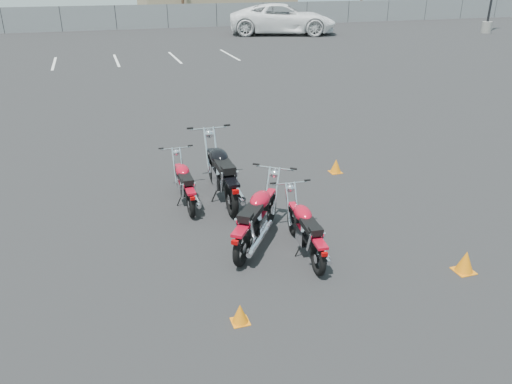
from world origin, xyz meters
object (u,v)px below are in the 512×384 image
object	(u,v)px
motorcycle_front_red	(185,184)
white_van	(283,10)
motorcycle_rear_red	(306,230)
motorcycle_second_black	(222,173)
motorcycle_third_red	(257,218)

from	to	relation	value
motorcycle_front_red	white_van	bearing A→B (deg)	65.43
motorcycle_front_red	motorcycle_rear_red	bearing A→B (deg)	-59.16
motorcycle_front_red	motorcycle_second_black	size ratio (longest dim) A/B	0.76
motorcycle_rear_red	motorcycle_second_black	bearing A→B (deg)	106.55
motorcycle_front_red	motorcycle_rear_red	xyz separation A→B (m)	(1.48, -2.48, 0.01)
motorcycle_second_black	motorcycle_rear_red	xyz separation A→B (m)	(0.73, -2.47, -0.13)
motorcycle_second_black	white_van	bearing A→B (deg)	66.79
motorcycle_second_black	motorcycle_third_red	distance (m)	1.93
motorcycle_second_black	motorcycle_third_red	bearing A→B (deg)	-87.29
motorcycle_third_red	motorcycle_rear_red	bearing A→B (deg)	-39.96
motorcycle_front_red	motorcycle_rear_red	distance (m)	2.88
motorcycle_front_red	motorcycle_rear_red	world-z (taller)	motorcycle_rear_red
motorcycle_third_red	white_van	bearing A→B (deg)	68.39
motorcycle_second_black	white_van	world-z (taller)	white_van
motorcycle_second_black	motorcycle_rear_red	size ratio (longest dim) A/B	1.31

